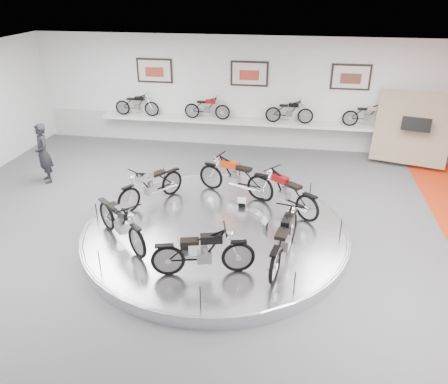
% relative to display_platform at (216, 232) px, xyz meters
% --- Properties ---
extents(floor, '(16.00, 16.00, 0.00)m').
position_rel_display_platform_xyz_m(floor, '(0.00, -0.30, -0.15)').
color(floor, '#4C4C4E').
rests_on(floor, ground).
extents(ceiling, '(16.00, 16.00, 0.00)m').
position_rel_display_platform_xyz_m(ceiling, '(0.00, -0.30, 3.85)').
color(ceiling, white).
rests_on(ceiling, wall_back).
extents(wall_back, '(16.00, 0.00, 16.00)m').
position_rel_display_platform_xyz_m(wall_back, '(0.00, 6.70, 1.85)').
color(wall_back, white).
rests_on(wall_back, floor).
extents(dado_band, '(15.68, 0.04, 1.10)m').
position_rel_display_platform_xyz_m(dado_band, '(0.00, 6.68, 0.40)').
color(dado_band, '#BCBCBA').
rests_on(dado_band, floor).
extents(display_platform, '(6.40, 6.40, 0.30)m').
position_rel_display_platform_xyz_m(display_platform, '(0.00, 0.00, 0.00)').
color(display_platform, silver).
rests_on(display_platform, floor).
extents(platform_rim, '(6.40, 6.40, 0.10)m').
position_rel_display_platform_xyz_m(platform_rim, '(0.00, 0.00, 0.12)').
color(platform_rim, '#B2B2BA').
rests_on(platform_rim, display_platform).
extents(shelf, '(11.00, 0.55, 0.10)m').
position_rel_display_platform_xyz_m(shelf, '(0.00, 6.40, 0.85)').
color(shelf, silver).
rests_on(shelf, wall_back).
extents(poster_left, '(1.35, 0.06, 0.88)m').
position_rel_display_platform_xyz_m(poster_left, '(-3.50, 6.66, 2.55)').
color(poster_left, beige).
rests_on(poster_left, wall_back).
extents(poster_center, '(1.35, 0.06, 0.88)m').
position_rel_display_platform_xyz_m(poster_center, '(0.00, 6.66, 2.55)').
color(poster_center, beige).
rests_on(poster_center, wall_back).
extents(poster_right, '(1.35, 0.06, 0.88)m').
position_rel_display_platform_xyz_m(poster_right, '(3.50, 6.66, 2.55)').
color(poster_right, beige).
rests_on(poster_right, wall_back).
extents(display_panel, '(2.56, 1.52, 2.30)m').
position_rel_display_platform_xyz_m(display_panel, '(5.60, 5.80, 1.10)').
color(display_panel, '#9A8167').
rests_on(display_panel, floor).
extents(shelf_bike_a, '(1.22, 0.43, 0.73)m').
position_rel_display_platform_xyz_m(shelf_bike_a, '(-4.20, 6.40, 1.27)').
color(shelf_bike_a, black).
rests_on(shelf_bike_a, shelf).
extents(shelf_bike_b, '(1.22, 0.43, 0.73)m').
position_rel_display_platform_xyz_m(shelf_bike_b, '(-1.50, 6.40, 1.27)').
color(shelf_bike_b, maroon).
rests_on(shelf_bike_b, shelf).
extents(shelf_bike_c, '(1.22, 0.43, 0.73)m').
position_rel_display_platform_xyz_m(shelf_bike_c, '(1.50, 6.40, 1.27)').
color(shelf_bike_c, black).
rests_on(shelf_bike_c, shelf).
extents(shelf_bike_d, '(1.22, 0.43, 0.73)m').
position_rel_display_platform_xyz_m(shelf_bike_d, '(4.20, 6.40, 1.27)').
color(shelf_bike_d, silver).
rests_on(shelf_bike_d, shelf).
extents(bike_a, '(1.86, 1.65, 1.09)m').
position_rel_display_platform_xyz_m(bike_a, '(1.60, 1.11, 0.69)').
color(bike_a, maroon).
rests_on(bike_a, display_platform).
extents(bike_b, '(2.01, 1.24, 1.12)m').
position_rel_display_platform_xyz_m(bike_b, '(0.20, 1.85, 0.71)').
color(bike_b, red).
rests_on(bike_b, display_platform).
extents(bike_c, '(1.53, 1.86, 1.06)m').
position_rel_display_platform_xyz_m(bike_c, '(-1.91, 0.95, 0.68)').
color(bike_c, silver).
rests_on(bike_c, display_platform).
extents(bike_d, '(1.82, 1.73, 1.09)m').
position_rel_display_platform_xyz_m(bike_d, '(-1.97, -1.04, 0.70)').
color(bike_d, black).
rests_on(bike_d, display_platform).
extents(bike_e, '(1.89, 1.06, 1.05)m').
position_rel_display_platform_xyz_m(bike_e, '(0.10, -1.87, 0.68)').
color(bike_e, black).
rests_on(bike_e, display_platform).
extents(bike_f, '(1.03, 2.00, 1.12)m').
position_rel_display_platform_xyz_m(bike_f, '(1.69, -1.16, 0.71)').
color(bike_f, black).
rests_on(bike_f, display_platform).
extents(visitor, '(0.79, 0.80, 1.86)m').
position_rel_display_platform_xyz_m(visitor, '(-5.81, 2.39, 0.78)').
color(visitor, black).
rests_on(visitor, floor).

